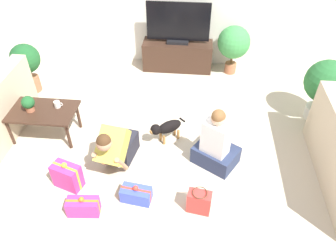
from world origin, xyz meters
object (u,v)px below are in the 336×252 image
object	(u,v)px
tv	(178,25)
person_sitting	(216,145)
gift_box_b	(136,194)
tv_console	(177,56)
person_kneeling	(116,147)
potted_plant_corner_left	(26,62)
gift_box_a	(67,176)
gift_bag_a	(199,202)
mug	(57,104)
coffee_table	(42,113)
potted_plant_back_right	(234,43)
tabletop_plant	(28,103)
dog	(166,128)
gift_box_c	(83,206)
potted_plant_corner_right	(326,84)

from	to	relation	value
tv	person_sitting	world-z (taller)	tv
person_sitting	gift_box_b	xyz separation A→B (m)	(-0.90, -0.68, -0.22)
tv_console	person_kneeling	xyz separation A→B (m)	(-0.57, -2.48, 0.06)
potted_plant_corner_left	gift_box_a	xyz separation A→B (m)	(1.25, -1.92, -0.36)
gift_box_a	gift_bag_a	size ratio (longest dim) A/B	1.24
mug	coffee_table	bearing A→B (deg)	-156.36
potted_plant_back_right	mug	size ratio (longest dim) A/B	7.21
gift_box_b	tabletop_plant	world-z (taller)	tabletop_plant
dog	gift_box_c	distance (m)	1.50
coffee_table	dog	distance (m)	1.69
potted_plant_back_right	tabletop_plant	bearing A→B (deg)	-144.22
potted_plant_back_right	gift_bag_a	world-z (taller)	potted_plant_back_right
person_sitting	tv	bearing A→B (deg)	-42.86
tabletop_plant	person_sitting	bearing A→B (deg)	-6.46
person_sitting	gift_box_c	size ratio (longest dim) A/B	2.42
tv	gift_box_b	size ratio (longest dim) A/B	2.93
potted_plant_back_right	dog	world-z (taller)	potted_plant_back_right
tv	gift_box_c	xyz separation A→B (m)	(-0.79, -3.23, -0.72)
coffee_table	tv	bearing A→B (deg)	50.27
dog	gift_box_b	size ratio (longest dim) A/B	1.27
potted_plant_back_right	tabletop_plant	xyz separation A→B (m)	(-2.77, -2.00, 0.00)
potted_plant_back_right	gift_box_c	bearing A→B (deg)	-118.85
dog	gift_box_a	xyz separation A→B (m)	(-1.09, -0.90, -0.07)
dog	tv_console	bearing A→B (deg)	144.07
tv	gift_box_a	world-z (taller)	tv
tv_console	dog	size ratio (longest dim) A/B	2.63
dog	mug	world-z (taller)	mug
potted_plant_back_right	gift_box_a	world-z (taller)	potted_plant_back_right
potted_plant_corner_left	tabletop_plant	world-z (taller)	potted_plant_corner_left
potted_plant_corner_right	tabletop_plant	xyz separation A→B (m)	(-3.99, -0.82, -0.02)
tabletop_plant	potted_plant_back_right	bearing A→B (deg)	35.78
coffee_table	potted_plant_back_right	bearing A→B (deg)	36.75
tv	gift_box_a	bearing A→B (deg)	-110.74
tv	person_kneeling	bearing A→B (deg)	-102.83
gift_box_a	gift_bag_a	xyz separation A→B (m)	(1.56, -0.20, -0.02)
potted_plant_back_right	person_sitting	xyz separation A→B (m)	(-0.30, -2.28, -0.26)
coffee_table	potted_plant_back_right	xyz separation A→B (m)	(2.64, 1.97, 0.17)
tv	person_kneeling	distance (m)	2.60
potted_plant_back_right	potted_plant_corner_right	world-z (taller)	potted_plant_corner_right
potted_plant_back_right	person_sitting	world-z (taller)	person_sitting
potted_plant_back_right	person_sitting	bearing A→B (deg)	-97.58
dog	gift_bag_a	xyz separation A→B (m)	(0.48, -1.10, -0.09)
gift_box_c	gift_box_a	bearing A→B (deg)	129.03
dog	potted_plant_back_right	bearing A→B (deg)	117.47
coffee_table	potted_plant_corner_right	bearing A→B (deg)	11.60
potted_plant_back_right	potted_plant_corner_left	size ratio (longest dim) A/B	1.05
tv_console	potted_plant_corner_left	xyz separation A→B (m)	(-2.34, -0.95, 0.27)
gift_bag_a	gift_box_a	bearing A→B (deg)	172.65
potted_plant_corner_right	tabletop_plant	size ratio (longest dim) A/B	4.21
gift_bag_a	potted_plant_back_right	bearing A→B (deg)	80.90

